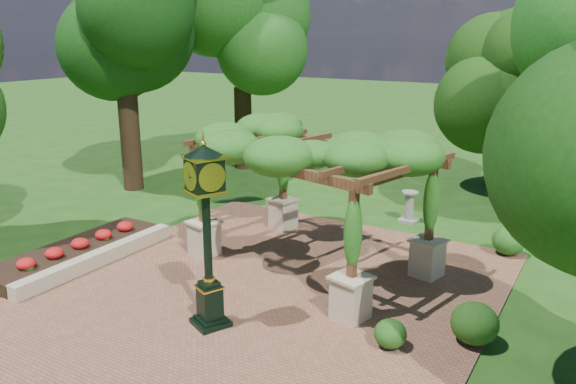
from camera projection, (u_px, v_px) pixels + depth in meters
The scene contains 13 objects.
ground at pixel (228, 317), 12.10m from camera, with size 120.00×120.00×0.00m, color #1E4714.
brick_plaza at pixel (255, 298), 12.92m from camera, with size 10.00×12.00×0.04m, color brown.
border_wall at pixel (99, 258), 14.73m from camera, with size 0.35×5.00×0.40m, color #C6B793.
flower_bed at pixel (76, 252), 15.18m from camera, with size 1.50×5.00×0.36m, color red.
pedestal_clock at pixel (206, 220), 11.10m from camera, with size 1.01×1.01×3.89m.
pergola at pixel (312, 153), 13.93m from camera, with size 6.58×4.95×3.71m.
sundial at pixel (409, 209), 18.10m from camera, with size 0.58×0.58×1.01m.
shrub_front at pixel (390, 334), 10.80m from camera, with size 0.63×0.63×0.57m, color #204F16.
shrub_mid at pixel (475, 323), 10.92m from camera, with size 0.93×0.93×0.83m, color #214B15.
shrub_back at pixel (509, 241), 15.34m from camera, with size 0.88×0.88×0.79m, color #215719.
tree_west_near at pixel (120, 7), 20.22m from camera, with size 4.73×4.73×9.92m.
tree_west_far at pixel (241, 21), 23.79m from camera, with size 4.49×4.49×9.33m.
tree_north at pixel (504, 81), 21.22m from camera, with size 3.65×3.65×6.07m.
Camera 1 is at (6.71, -8.68, 5.90)m, focal length 35.00 mm.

